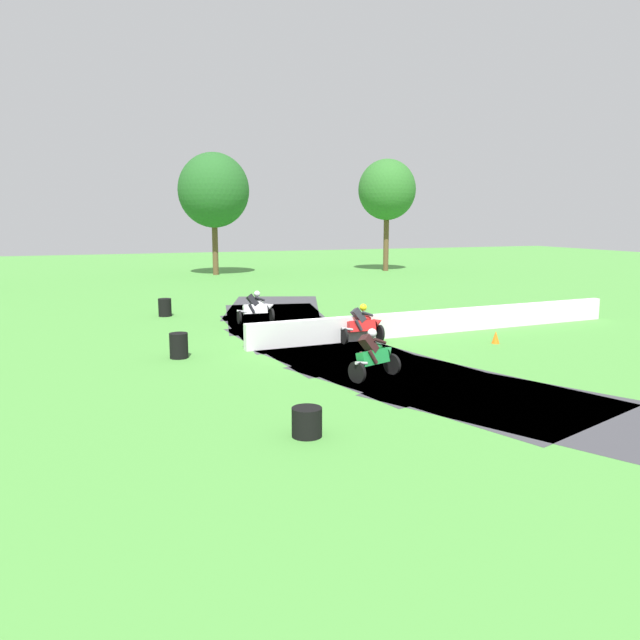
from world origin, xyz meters
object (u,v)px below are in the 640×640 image
Objects in this scene: motorcycle_lead_white at (257,308)px; motorcycle_chase_red at (363,324)px; motorcycle_trailing_green at (374,355)px; tire_stack_near at (165,307)px; tire_stack_mid_b at (307,422)px; tire_stack_mid_a at (179,346)px; traffic_cone at (496,337)px.

motorcycle_lead_white is 1.01× the size of motorcycle_chase_red.
motorcycle_trailing_green is 2.09× the size of tire_stack_near.
motorcycle_trailing_green reaches higher than motorcycle_lead_white.
tire_stack_near reaches higher than tire_stack_mid_b.
tire_stack_mid_a is (-0.69, -8.80, 0.00)m from tire_stack_near.
tire_stack_near is (-3.40, 3.16, -0.23)m from motorcycle_lead_white.
motorcycle_lead_white reaches higher than traffic_cone.
tire_stack_near is (-4.01, 13.20, -0.24)m from motorcycle_trailing_green.
motorcycle_trailing_green is (0.61, -10.04, 0.01)m from motorcycle_lead_white.
tire_stack_mid_b is 1.41× the size of traffic_cone.
motorcycle_trailing_green is at bearing -111.38° from motorcycle_chase_red.
motorcycle_trailing_green is 3.80× the size of traffic_cone.
tire_stack_mid_a is (-6.52, -0.25, -0.25)m from motorcycle_chase_red.
tire_stack_mid_b is at bearing -145.36° from traffic_cone.
traffic_cone is at bearing -8.80° from tire_stack_mid_a.
motorcycle_chase_red is 4.99m from motorcycle_trailing_green.
motorcycle_chase_red reaches higher than tire_stack_mid_a.
motorcycle_trailing_green is 6.67m from traffic_cone.
tire_stack_mid_a is 1.29× the size of tire_stack_mid_b.
tire_stack_near is 1.29× the size of tire_stack_mid_b.
tire_stack_mid_b is at bearing -87.78° from tire_stack_near.
tire_stack_mid_b is at bearing -131.55° from motorcycle_trailing_green.
motorcycle_chase_red is at bearing -55.70° from tire_stack_near.
tire_stack_mid_a reaches higher than tire_stack_mid_b.
motorcycle_lead_white is 14.10m from tire_stack_mid_b.
motorcycle_chase_red is 6.53m from tire_stack_mid_a.
traffic_cone is (6.68, -7.31, -0.41)m from motorcycle_lead_white.
motorcycle_lead_white reaches higher than tire_stack_mid_a.
motorcycle_trailing_green reaches higher than traffic_cone.
motorcycle_chase_red is 3.83× the size of traffic_cone.
motorcycle_lead_white reaches higher than tire_stack_mid_b.
motorcycle_lead_white is at bearing -42.89° from tire_stack_near.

